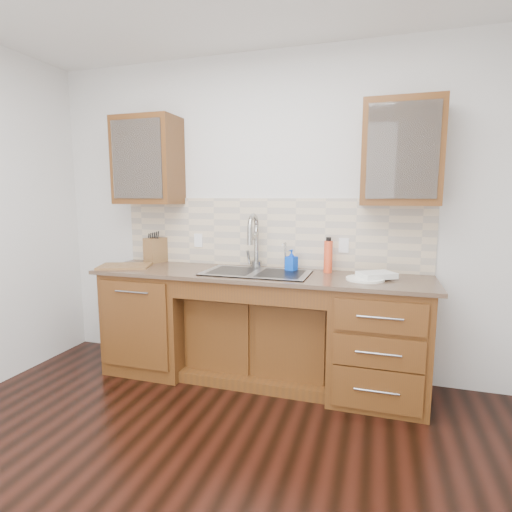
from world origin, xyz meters
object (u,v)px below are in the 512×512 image
(water_bottle, at_px, (328,257))
(soap_bottle, at_px, (291,260))
(knife_block, at_px, (156,250))
(cutting_board, at_px, (125,266))
(plate, at_px, (365,279))

(water_bottle, bearing_deg, soap_bottle, -173.35)
(knife_block, relative_size, cutting_board, 0.54)
(plate, bearing_deg, cutting_board, -178.38)
(knife_block, distance_m, cutting_board, 0.36)
(soap_bottle, height_order, cutting_board, soap_bottle)
(knife_block, xyz_separation_m, cutting_board, (-0.12, -0.32, -0.10))
(soap_bottle, height_order, knife_block, knife_block)
(soap_bottle, relative_size, cutting_board, 0.42)
(water_bottle, relative_size, knife_block, 1.12)
(soap_bottle, relative_size, plate, 0.64)
(soap_bottle, xyz_separation_m, water_bottle, (0.29, 0.03, 0.04))
(soap_bottle, xyz_separation_m, knife_block, (-1.30, 0.09, 0.02))
(soap_bottle, distance_m, water_bottle, 0.30)
(knife_block, bearing_deg, soap_bottle, 12.47)
(soap_bottle, relative_size, knife_block, 0.78)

